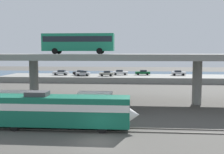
{
  "coord_description": "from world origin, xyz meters",
  "views": [
    {
      "loc": [
        3.53,
        -25.82,
        8.6
      ],
      "look_at": [
        -0.59,
        23.99,
        4.02
      ],
      "focal_mm": 44.61,
      "sensor_mm": 36.0,
      "label": 1
    }
  ],
  "objects_px": {
    "service_truck_west": "(21,101)",
    "parked_car_1": "(120,72)",
    "parked_car_3": "(61,72)",
    "parked_car_5": "(107,73)",
    "parked_car_2": "(143,72)",
    "train_locomotive": "(67,110)",
    "service_truck_east": "(102,102)",
    "transit_bus_on_overpass": "(79,42)",
    "parked_car_6": "(178,73)",
    "parked_car_4": "(80,73)",
    "parked_car_0": "(83,73)"
  },
  "relations": [
    {
      "from": "service_truck_east",
      "to": "parked_car_2",
      "type": "xyz_separation_m",
      "value": [
        6.91,
        46.17,
        0.72
      ]
    },
    {
      "from": "parked_car_3",
      "to": "parked_car_4",
      "type": "xyz_separation_m",
      "value": [
        5.79,
        0.22,
        -0.0
      ]
    },
    {
      "from": "service_truck_west",
      "to": "parked_car_2",
      "type": "height_order",
      "value": "parked_car_2"
    },
    {
      "from": "parked_car_1",
      "to": "parked_car_2",
      "type": "relative_size",
      "value": 1.03
    },
    {
      "from": "parked_car_1",
      "to": "parked_car_5",
      "type": "relative_size",
      "value": 1.13
    },
    {
      "from": "parked_car_5",
      "to": "service_truck_east",
      "type": "bearing_deg",
      "value": 94.88
    },
    {
      "from": "service_truck_west",
      "to": "parked_car_5",
      "type": "xyz_separation_m",
      "value": [
        7.91,
        41.53,
        0.72
      ]
    },
    {
      "from": "parked_car_2",
      "to": "parked_car_1",
      "type": "bearing_deg",
      "value": 2.44
    },
    {
      "from": "transit_bus_on_overpass",
      "to": "service_truck_east",
      "type": "height_order",
      "value": "transit_bus_on_overpass"
    },
    {
      "from": "parked_car_6",
      "to": "train_locomotive",
      "type": "bearing_deg",
      "value": -110.82
    },
    {
      "from": "train_locomotive",
      "to": "service_truck_east",
      "type": "distance_m",
      "value": 8.31
    },
    {
      "from": "service_truck_west",
      "to": "parked_car_1",
      "type": "distance_m",
      "value": 47.33
    },
    {
      "from": "transit_bus_on_overpass",
      "to": "service_truck_east",
      "type": "distance_m",
      "value": 13.32
    },
    {
      "from": "parked_car_3",
      "to": "parked_car_6",
      "type": "height_order",
      "value": "same"
    },
    {
      "from": "service_truck_west",
      "to": "service_truck_east",
      "type": "distance_m",
      "value": 11.46
    },
    {
      "from": "train_locomotive",
      "to": "service_truck_west",
      "type": "height_order",
      "value": "train_locomotive"
    },
    {
      "from": "parked_car_5",
      "to": "parked_car_2",
      "type": "bearing_deg",
      "value": -156.08
    },
    {
      "from": "parked_car_4",
      "to": "parked_car_6",
      "type": "bearing_deg",
      "value": -177.52
    },
    {
      "from": "service_truck_east",
      "to": "parked_car_0",
      "type": "bearing_deg",
      "value": 104.03
    },
    {
      "from": "parked_car_1",
      "to": "parked_car_4",
      "type": "distance_m",
      "value": 12.01
    },
    {
      "from": "parked_car_0",
      "to": "parked_car_6",
      "type": "bearing_deg",
      "value": -172.11
    },
    {
      "from": "train_locomotive",
      "to": "parked_car_6",
      "type": "xyz_separation_m",
      "value": [
        20.18,
        53.06,
        0.16
      ]
    },
    {
      "from": "train_locomotive",
      "to": "parked_car_3",
      "type": "height_order",
      "value": "train_locomotive"
    },
    {
      "from": "train_locomotive",
      "to": "service_truck_west",
      "type": "distance_m",
      "value": 11.59
    },
    {
      "from": "service_truck_west",
      "to": "parked_car_1",
      "type": "bearing_deg",
      "value": 75.83
    },
    {
      "from": "parked_car_3",
      "to": "parked_car_6",
      "type": "xyz_separation_m",
      "value": [
        34.82,
        1.47,
        -0.0
      ]
    },
    {
      "from": "transit_bus_on_overpass",
      "to": "service_truck_east",
      "type": "relative_size",
      "value": 1.76
    },
    {
      "from": "parked_car_3",
      "to": "parked_car_4",
      "type": "distance_m",
      "value": 5.79
    },
    {
      "from": "service_truck_east",
      "to": "parked_car_3",
      "type": "bearing_deg",
      "value": 111.8
    },
    {
      "from": "train_locomotive",
      "to": "parked_car_0",
      "type": "bearing_deg",
      "value": 98.64
    },
    {
      "from": "parked_car_2",
      "to": "parked_car_4",
      "type": "xyz_separation_m",
      "value": [
        -18.65,
        -2.14,
        -0.0
      ]
    },
    {
      "from": "parked_car_1",
      "to": "parked_car_4",
      "type": "bearing_deg",
      "value": -171.13
    },
    {
      "from": "parked_car_4",
      "to": "service_truck_east",
      "type": "bearing_deg",
      "value": 104.92
    },
    {
      "from": "parked_car_0",
      "to": "parked_car_1",
      "type": "xyz_separation_m",
      "value": [
        10.49,
        4.43,
        0.0
      ]
    },
    {
      "from": "parked_car_1",
      "to": "parked_car_2",
      "type": "xyz_separation_m",
      "value": [
        6.78,
        0.29,
        -0.0
      ]
    },
    {
      "from": "parked_car_1",
      "to": "parked_car_6",
      "type": "relative_size",
      "value": 1.11
    },
    {
      "from": "parked_car_3",
      "to": "parked_car_5",
      "type": "distance_m",
      "value": 14.16
    },
    {
      "from": "parked_car_0",
      "to": "parked_car_2",
      "type": "xyz_separation_m",
      "value": [
        17.27,
        4.72,
        0.0
      ]
    },
    {
      "from": "parked_car_6",
      "to": "parked_car_3",
      "type": "bearing_deg",
      "value": -177.58
    },
    {
      "from": "parked_car_1",
      "to": "parked_car_0",
      "type": "bearing_deg",
      "value": -157.11
    },
    {
      "from": "parked_car_1",
      "to": "parked_car_6",
      "type": "bearing_deg",
      "value": -1.98
    },
    {
      "from": "parked_car_1",
      "to": "parked_car_3",
      "type": "relative_size",
      "value": 0.99
    },
    {
      "from": "parked_car_2",
      "to": "parked_car_6",
      "type": "distance_m",
      "value": 10.42
    },
    {
      "from": "train_locomotive",
      "to": "parked_car_6",
      "type": "relative_size",
      "value": 3.98
    },
    {
      "from": "parked_car_5",
      "to": "parked_car_6",
      "type": "height_order",
      "value": "same"
    },
    {
      "from": "train_locomotive",
      "to": "service_truck_east",
      "type": "height_order",
      "value": "train_locomotive"
    },
    {
      "from": "parked_car_1",
      "to": "parked_car_3",
      "type": "xyz_separation_m",
      "value": [
        -17.65,
        -2.07,
        0.0
      ]
    },
    {
      "from": "parked_car_0",
      "to": "parked_car_3",
      "type": "xyz_separation_m",
      "value": [
        -7.17,
        2.36,
        0.0
      ]
    },
    {
      "from": "service_truck_west",
      "to": "parked_car_4",
      "type": "relative_size",
      "value": 1.67
    },
    {
      "from": "train_locomotive",
      "to": "transit_bus_on_overpass",
      "type": "height_order",
      "value": "transit_bus_on_overpass"
    }
  ]
}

